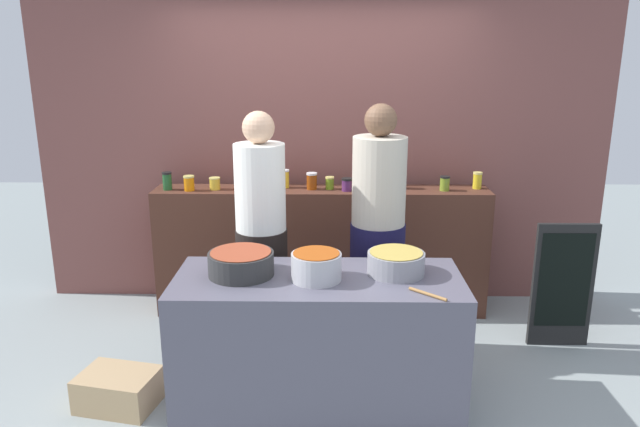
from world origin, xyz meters
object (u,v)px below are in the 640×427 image
Objects in this scene: preserve_jar_1 at (189,183)px; preserve_jar_5 at (285,179)px; preserve_jar_2 at (215,183)px; preserve_jar_11 at (401,181)px; cooking_pot_left at (241,263)px; cooking_pot_center at (316,266)px; preserve_jar_7 at (330,183)px; preserve_jar_4 at (272,180)px; preserve_jar_12 at (445,183)px; preserve_jar_9 at (368,184)px; bread_crate at (118,390)px; preserve_jar_6 at (312,181)px; preserve_jar_8 at (347,184)px; preserve_jar_10 at (385,182)px; chalkboard_sign at (563,285)px; preserve_jar_0 at (167,181)px; preserve_jar_3 at (242,181)px; cook_in_cap at (377,246)px; cook_with_tongs at (262,251)px; wooden_spoon at (428,294)px; cooking_pot_right at (396,263)px; preserve_jar_13 at (477,180)px.

preserve_jar_5 reaches higher than preserve_jar_1.
preserve_jar_2 is 0.77× the size of preserve_jar_11.
preserve_jar_2 is at bearing 106.54° from cooking_pot_left.
preserve_jar_5 reaches higher than cooking_pot_center.
cooking_pot_left is at bearing -110.94° from preserve_jar_7.
preserve_jar_4 is 1.12× the size of preserve_jar_12.
bread_crate is at bearing -139.35° from preserve_jar_9.
preserve_jar_6 is at bearing 92.71° from cooking_pot_center.
cooking_pot_left is 0.45m from cooking_pot_center.
preserve_jar_10 is at bearing 19.24° from preserve_jar_8.
preserve_jar_4 is 1.14× the size of preserve_jar_9.
preserve_jar_9 is 0.12× the size of chalkboard_sign.
preserve_jar_0 is 1.41× the size of preserve_jar_7.
preserve_jar_5 is at bearing 7.97° from preserve_jar_2.
preserve_jar_4 reaches higher than chalkboard_sign.
preserve_jar_3 is at bearing 175.88° from preserve_jar_9.
cook_in_cap reaches higher than preserve_jar_10.
preserve_jar_8 reaches higher than cooking_pot_left.
cook_with_tongs is at bearing -128.51° from preserve_jar_8.
preserve_jar_11 reaches higher than preserve_jar_10.
preserve_jar_1 is at bearing -167.48° from preserve_jar_2.
preserve_jar_0 is 0.18m from preserve_jar_1.
preserve_jar_9 reaches higher than cooking_pot_left.
preserve_jar_3 reaches higher than preserve_jar_9.
cook_in_cap is (1.04, -0.74, -0.30)m from preserve_jar_3.
cooking_pot_center is at bearing -59.11° from preserve_jar_2.
preserve_jar_4 is at bearing 120.47° from wooden_spoon.
preserve_jar_11 is 2.59m from bread_crate.
cook_with_tongs reaches higher than preserve_jar_12.
chalkboard_sign is (1.85, -0.59, -0.64)m from preserve_jar_6.
preserve_jar_1 is 0.51× the size of wooden_spoon.
cook_with_tongs is at bearing 139.71° from wooden_spoon.
bread_crate is (-1.63, -0.70, -0.70)m from cook_in_cap.
cooking_pot_right is (0.09, -1.26, -0.20)m from preserve_jar_9.
preserve_jar_5 reaches higher than preserve_jar_0.
preserve_jar_2 is at bearing -171.71° from preserve_jar_4.
cook_in_cap reaches higher than preserve_jar_9.
preserve_jar_2 is 1.87m from cooking_pot_right.
preserve_jar_2 is at bearing 177.80° from preserve_jar_9.
cooking_pot_right is (0.76, -1.39, -0.21)m from preserve_jar_5.
preserve_jar_6 is 0.35× the size of cooking_pot_left.
preserve_jar_13 is at bearing 68.88° from wooden_spoon.
preserve_jar_1 is 0.13× the size of chalkboard_sign.
preserve_jar_8 is at bearing 103.91° from wooden_spoon.
preserve_jar_10 is (1.75, 0.09, -0.02)m from preserve_jar_0.
preserve_jar_10 is 0.48m from preserve_jar_12.
wooden_spoon is at bearing -59.53° from preserve_jar_4.
cooking_pot_center is at bearing -66.36° from preserve_jar_3.
preserve_jar_6 reaches higher than preserve_jar_11.
preserve_jar_7 is at bearing 60.27° from cook_with_tongs.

